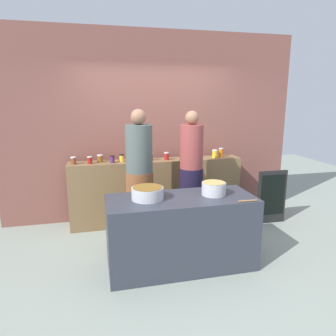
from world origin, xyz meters
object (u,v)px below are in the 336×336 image
(preserve_jar_5, at_px, (151,156))
(preserve_jar_3, at_px, (112,159))
(preserve_jar_1, at_px, (90,160))
(cooking_pot_left, at_px, (148,193))
(preserve_jar_2, at_px, (100,158))
(cook_with_tongs, at_px, (140,185))
(preserve_jar_7, at_px, (190,155))
(cook_in_cap, at_px, (191,180))
(preserve_jar_0, at_px, (73,161))
(preserve_jar_8, at_px, (215,154))
(preserve_jar_9, at_px, (221,152))
(cooking_pot_center, at_px, (214,189))
(wooden_spoon, at_px, (248,201))
(chalkboard_sign, at_px, (272,197))
(preserve_jar_6, at_px, (167,156))
(preserve_jar_4, at_px, (122,158))

(preserve_jar_5, bearing_deg, preserve_jar_3, -174.13)
(preserve_jar_1, height_order, preserve_jar_5, preserve_jar_5)
(preserve_jar_5, height_order, cooking_pot_left, preserve_jar_5)
(preserve_jar_2, relative_size, cook_with_tongs, 0.06)
(preserve_jar_7, height_order, cook_in_cap, cook_in_cap)
(preserve_jar_0, distance_m, preserve_jar_8, 2.19)
(cooking_pot_left, bearing_deg, preserve_jar_3, 103.24)
(cook_in_cap, bearing_deg, preserve_jar_9, 40.45)
(preserve_jar_1, bearing_deg, cook_in_cap, -21.08)
(cooking_pot_center, xyz_separation_m, wooden_spoon, (0.27, -0.32, -0.07))
(cooking_pot_center, relative_size, cook_with_tongs, 0.16)
(cook_in_cap, bearing_deg, preserve_jar_3, 154.10)
(preserve_jar_7, relative_size, preserve_jar_8, 0.99)
(wooden_spoon, bearing_deg, preserve_jar_8, 80.54)
(cook_with_tongs, xyz_separation_m, chalkboard_sign, (2.13, 0.22, -0.40))
(preserve_jar_1, distance_m, preserve_jar_6, 1.16)
(preserve_jar_3, bearing_deg, preserve_jar_0, 176.35)
(preserve_jar_7, distance_m, wooden_spoon, 1.71)
(wooden_spoon, bearing_deg, preserve_jar_1, 135.49)
(cook_in_cap, bearing_deg, preserve_jar_2, 153.54)
(preserve_jar_1, distance_m, preserve_jar_8, 1.96)
(preserve_jar_2, bearing_deg, preserve_jar_4, -9.47)
(preserve_jar_9, bearing_deg, preserve_jar_2, 179.33)
(preserve_jar_6, height_order, preserve_jar_9, preserve_jar_9)
(preserve_jar_9, xyz_separation_m, wooden_spoon, (-0.40, -1.72, -0.23))
(preserve_jar_1, xyz_separation_m, cook_with_tongs, (0.64, -0.66, -0.24))
(preserve_jar_2, distance_m, cook_in_cap, 1.41)
(preserve_jar_6, bearing_deg, preserve_jar_9, 2.68)
(preserve_jar_3, height_order, wooden_spoon, preserve_jar_3)
(preserve_jar_2, xyz_separation_m, preserve_jar_8, (1.81, -0.08, 0.01))
(preserve_jar_4, xyz_separation_m, cook_with_tongs, (0.17, -0.69, -0.24))
(preserve_jar_0, height_order, cooking_pot_left, preserve_jar_0)
(preserve_jar_7, bearing_deg, preserve_jar_2, 177.77)
(preserve_jar_2, distance_m, preserve_jar_9, 1.94)
(cook_in_cap, bearing_deg, preserve_jar_4, 148.50)
(wooden_spoon, height_order, cook_with_tongs, cook_with_tongs)
(cooking_pot_left, bearing_deg, preserve_jar_6, 68.13)
(preserve_jar_2, relative_size, preserve_jar_8, 0.87)
(preserve_jar_9, bearing_deg, preserve_jar_3, -177.47)
(preserve_jar_0, distance_m, cooking_pot_center, 2.13)
(chalkboard_sign, bearing_deg, preserve_jar_4, 168.49)
(preserve_jar_7, height_order, wooden_spoon, preserve_jar_7)
(preserve_jar_2, relative_size, cook_in_cap, 0.06)
(preserve_jar_6, distance_m, preserve_jar_8, 0.80)
(preserve_jar_1, distance_m, preserve_jar_9, 2.09)
(preserve_jar_1, height_order, cook_with_tongs, cook_with_tongs)
(preserve_jar_1, xyz_separation_m, preserve_jar_3, (0.33, -0.02, 0.00))
(preserve_jar_0, height_order, preserve_jar_2, preserve_jar_2)
(preserve_jar_6, bearing_deg, preserve_jar_7, 1.79)
(preserve_jar_0, distance_m, preserve_jar_3, 0.56)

